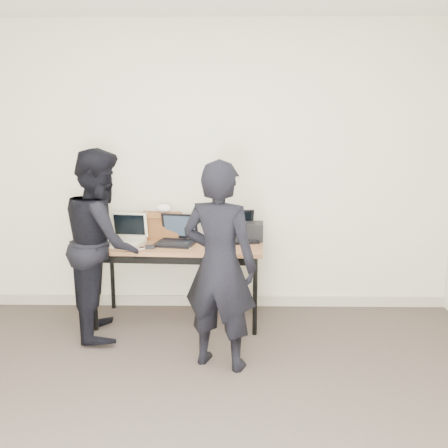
{
  "coord_description": "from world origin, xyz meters",
  "views": [
    {
      "loc": [
        0.17,
        -2.44,
        1.76
      ],
      "look_at": [
        0.1,
        1.6,
        0.95
      ],
      "focal_mm": 40.0,
      "sensor_mm": 36.0,
      "label": 1
    }
  ],
  "objects_px": {
    "desk": "(178,251)",
    "laptop_center": "(177,237)",
    "person_observer": "(102,243)",
    "person_typist": "(219,266)",
    "laptop_right": "(236,234)",
    "laptop_beige": "(125,238)",
    "equipment_box": "(248,231)",
    "leather_satchel": "(161,225)"
  },
  "relations": [
    {
      "from": "desk",
      "to": "laptop_center",
      "type": "height_order",
      "value": "laptop_center"
    },
    {
      "from": "laptop_center",
      "to": "person_observer",
      "type": "height_order",
      "value": "person_observer"
    },
    {
      "from": "desk",
      "to": "person_typist",
      "type": "relative_size",
      "value": 1.0
    },
    {
      "from": "laptop_center",
      "to": "laptop_right",
      "type": "bearing_deg",
      "value": 26.82
    },
    {
      "from": "laptop_beige",
      "to": "person_typist",
      "type": "distance_m",
      "value": 1.19
    },
    {
      "from": "laptop_beige",
      "to": "laptop_center",
      "type": "height_order",
      "value": "laptop_beige"
    },
    {
      "from": "laptop_right",
      "to": "person_typist",
      "type": "distance_m",
      "value": 1.02
    },
    {
      "from": "equipment_box",
      "to": "person_observer",
      "type": "relative_size",
      "value": 0.17
    },
    {
      "from": "laptop_right",
      "to": "desk",
      "type": "bearing_deg",
      "value": -171.11
    },
    {
      "from": "laptop_beige",
      "to": "person_observer",
      "type": "distance_m",
      "value": 0.28
    },
    {
      "from": "equipment_box",
      "to": "person_typist",
      "type": "distance_m",
      "value": 1.06
    },
    {
      "from": "person_observer",
      "to": "laptop_center",
      "type": "bearing_deg",
      "value": -78.87
    },
    {
      "from": "desk",
      "to": "person_observer",
      "type": "relative_size",
      "value": 0.97
    },
    {
      "from": "leather_satchel",
      "to": "laptop_right",
      "type": "bearing_deg",
      "value": 0.8
    },
    {
      "from": "leather_satchel",
      "to": "equipment_box",
      "type": "relative_size",
      "value": 1.39
    },
    {
      "from": "laptop_center",
      "to": "laptop_right",
      "type": "height_order",
      "value": "laptop_right"
    },
    {
      "from": "laptop_beige",
      "to": "equipment_box",
      "type": "height_order",
      "value": "laptop_beige"
    },
    {
      "from": "laptop_center",
      "to": "leather_satchel",
      "type": "distance_m",
      "value": 0.27
    },
    {
      "from": "desk",
      "to": "laptop_right",
      "type": "xyz_separation_m",
      "value": [
        0.52,
        0.17,
        0.12
      ]
    },
    {
      "from": "person_observer",
      "to": "equipment_box",
      "type": "bearing_deg",
      "value": -83.6
    },
    {
      "from": "laptop_beige",
      "to": "equipment_box",
      "type": "relative_size",
      "value": 1.37
    },
    {
      "from": "laptop_center",
      "to": "person_observer",
      "type": "distance_m",
      "value": 0.65
    },
    {
      "from": "laptop_right",
      "to": "person_observer",
      "type": "bearing_deg",
      "value": -169.11
    },
    {
      "from": "leather_satchel",
      "to": "person_observer",
      "type": "height_order",
      "value": "person_observer"
    },
    {
      "from": "person_typist",
      "to": "person_observer",
      "type": "xyz_separation_m",
      "value": [
        -1.0,
        0.59,
        0.02
      ]
    },
    {
      "from": "person_observer",
      "to": "leather_satchel",
      "type": "bearing_deg",
      "value": -55.2
    },
    {
      "from": "desk",
      "to": "laptop_right",
      "type": "distance_m",
      "value": 0.56
    },
    {
      "from": "desk",
      "to": "laptop_beige",
      "type": "distance_m",
      "value": 0.48
    },
    {
      "from": "desk",
      "to": "leather_satchel",
      "type": "bearing_deg",
      "value": 131.35
    },
    {
      "from": "laptop_center",
      "to": "leather_satchel",
      "type": "bearing_deg",
      "value": 140.57
    },
    {
      "from": "laptop_beige",
      "to": "person_typist",
      "type": "xyz_separation_m",
      "value": [
        0.85,
        -0.83,
        -0.01
      ]
    },
    {
      "from": "laptop_center",
      "to": "equipment_box",
      "type": "distance_m",
      "value": 0.67
    },
    {
      "from": "desk",
      "to": "equipment_box",
      "type": "distance_m",
      "value": 0.67
    },
    {
      "from": "desk",
      "to": "person_typist",
      "type": "height_order",
      "value": "person_typist"
    },
    {
      "from": "laptop_beige",
      "to": "leather_satchel",
      "type": "relative_size",
      "value": 0.99
    },
    {
      "from": "laptop_center",
      "to": "person_typist",
      "type": "distance_m",
      "value": 0.95
    },
    {
      "from": "leather_satchel",
      "to": "person_typist",
      "type": "distance_m",
      "value": 1.21
    },
    {
      "from": "laptop_beige",
      "to": "leather_satchel",
      "type": "bearing_deg",
      "value": 47.81
    },
    {
      "from": "leather_satchel",
      "to": "person_typist",
      "type": "height_order",
      "value": "person_typist"
    },
    {
      "from": "leather_satchel",
      "to": "equipment_box",
      "type": "bearing_deg",
      "value": 3.0
    },
    {
      "from": "equipment_box",
      "to": "person_typist",
      "type": "relative_size",
      "value": 0.18
    },
    {
      "from": "laptop_center",
      "to": "person_typist",
      "type": "bearing_deg",
      "value": -53.61
    }
  ]
}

